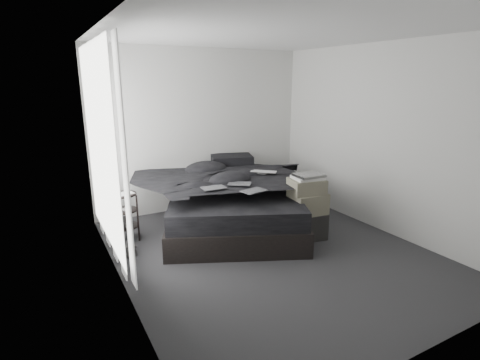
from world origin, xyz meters
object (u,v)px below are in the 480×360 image
bed (234,215)px  laptop (263,167)px  side_stand (125,217)px  box_lower (305,225)px

bed → laptop: laptop is taller
bed → laptop: bearing=7.5°
bed → laptop: (0.42, -0.13, 0.70)m
side_stand → box_lower: size_ratio=1.31×
bed → box_lower: size_ratio=4.82×
box_lower → bed: bearing=126.5°
laptop → side_stand: (-1.94, 0.36, -0.54)m
laptop → box_lower: bearing=-30.4°
side_stand → bed: bearing=-8.7°
laptop → box_lower: (0.23, -0.75, -0.68)m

